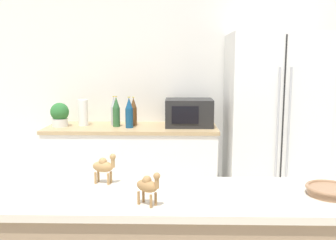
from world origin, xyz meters
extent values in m
cube|color=white|center=(0.00, 2.73, 1.27)|extent=(8.00, 0.06, 2.55)
cube|color=white|center=(-0.54, 2.40, 0.43)|extent=(1.71, 0.60, 0.87)
cube|color=tan|center=(-0.54, 2.40, 0.88)|extent=(1.74, 0.63, 0.03)
cube|color=white|center=(0.88, 2.32, 0.91)|extent=(0.89, 0.72, 1.83)
cube|color=black|center=(0.88, 1.96, 0.91)|extent=(0.01, 0.01, 1.76)
cylinder|color=#B2B5BA|center=(0.83, 1.94, 1.01)|extent=(0.02, 0.02, 1.01)
cylinder|color=#B2B5BA|center=(0.93, 1.94, 1.01)|extent=(0.02, 0.02, 1.01)
cube|color=beige|center=(0.03, 0.33, 0.91)|extent=(1.98, 0.54, 0.03)
cylinder|color=silver|center=(-1.27, 2.37, 0.94)|extent=(0.16, 0.16, 0.08)
sphere|color=#2D7033|center=(-1.27, 2.37, 1.05)|extent=(0.19, 0.19, 0.19)
cylinder|color=white|center=(-1.05, 2.43, 1.03)|extent=(0.10, 0.10, 0.27)
cube|color=black|center=(0.05, 2.42, 1.04)|extent=(0.48, 0.36, 0.28)
cube|color=black|center=(0.01, 2.24, 1.04)|extent=(0.26, 0.01, 0.17)
cylinder|color=#2D6033|center=(-0.69, 2.38, 1.00)|extent=(0.07, 0.07, 0.19)
cone|color=#2D6033|center=(-0.69, 2.38, 1.15)|extent=(0.07, 0.07, 0.11)
cylinder|color=gold|center=(-0.69, 2.38, 1.21)|extent=(0.03, 0.03, 0.01)
cylinder|color=#B2B7BC|center=(-0.73, 2.46, 1.00)|extent=(0.06, 0.06, 0.19)
cone|color=#B2B7BC|center=(-0.73, 2.46, 1.14)|extent=(0.06, 0.06, 0.11)
cylinder|color=gold|center=(-0.73, 2.46, 1.20)|extent=(0.02, 0.02, 0.01)
cylinder|color=brown|center=(-0.53, 2.45, 0.99)|extent=(0.07, 0.07, 0.19)
cone|color=brown|center=(-0.53, 2.45, 1.14)|extent=(0.07, 0.07, 0.10)
cylinder|color=gold|center=(-0.53, 2.45, 1.20)|extent=(0.02, 0.02, 0.01)
cylinder|color=navy|center=(-0.55, 2.31, 1.00)|extent=(0.08, 0.08, 0.20)
cone|color=navy|center=(-0.55, 2.31, 1.15)|extent=(0.07, 0.07, 0.11)
cylinder|color=gold|center=(-0.55, 2.31, 1.21)|extent=(0.03, 0.03, 0.01)
cylinder|color=#8C6647|center=(0.65, 0.32, 0.94)|extent=(0.21, 0.21, 0.04)
torus|color=#8C6647|center=(0.65, 0.32, 0.96)|extent=(0.22, 0.22, 0.02)
ellipsoid|color=olive|center=(-0.21, 0.18, 1.01)|extent=(0.12, 0.11, 0.06)
sphere|color=olive|center=(-0.21, 0.18, 1.04)|extent=(0.04, 0.04, 0.04)
cylinder|color=olive|center=(-0.17, 0.15, 1.04)|extent=(0.02, 0.02, 0.05)
sphere|color=olive|center=(-0.17, 0.15, 1.07)|extent=(0.03, 0.03, 0.03)
cylinder|color=olive|center=(-0.17, 0.18, 0.96)|extent=(0.01, 0.01, 0.06)
cylinder|color=olive|center=(-0.19, 0.15, 0.96)|extent=(0.01, 0.01, 0.06)
cylinder|color=olive|center=(-0.23, 0.21, 0.96)|extent=(0.01, 0.01, 0.06)
cylinder|color=olive|center=(-0.25, 0.19, 0.96)|extent=(0.01, 0.01, 0.06)
ellipsoid|color=#A87F4C|center=(-0.46, 0.48, 1.02)|extent=(0.12, 0.08, 0.06)
sphere|color=#A87F4C|center=(-0.46, 0.48, 1.04)|extent=(0.04, 0.04, 0.04)
cylinder|color=#A87F4C|center=(-0.41, 0.46, 1.04)|extent=(0.02, 0.02, 0.06)
sphere|color=#A87F4C|center=(-0.41, 0.46, 1.07)|extent=(0.03, 0.03, 0.03)
cylinder|color=#A87F4C|center=(-0.42, 0.48, 0.96)|extent=(0.01, 0.01, 0.06)
cylinder|color=#A87F4C|center=(-0.43, 0.45, 0.96)|extent=(0.01, 0.01, 0.06)
cylinder|color=#A87F4C|center=(-0.49, 0.50, 0.96)|extent=(0.01, 0.01, 0.06)
cylinder|color=#A87F4C|center=(-0.50, 0.47, 0.96)|extent=(0.01, 0.01, 0.06)
camera|label=1|loc=(-0.08, -1.39, 1.55)|focal=40.00mm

